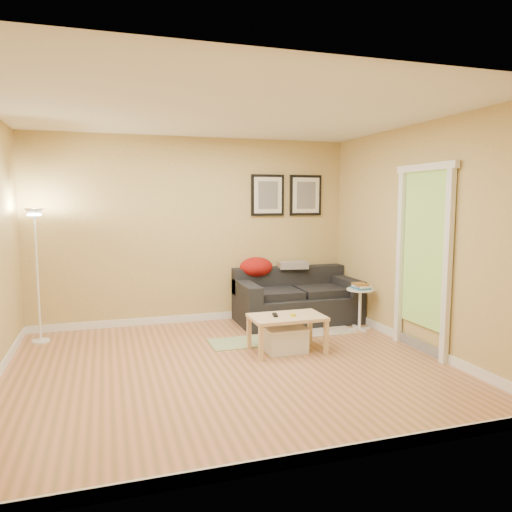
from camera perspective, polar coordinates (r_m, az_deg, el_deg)
name	(u,v)px	position (r m, az deg, el deg)	size (l,w,h in m)	color
floor	(230,366)	(5.17, -3.07, -12.91)	(4.50, 4.50, 0.00)	#C87C56
ceiling	(229,111)	(4.95, -3.27, 16.74)	(4.50, 4.50, 0.00)	white
wall_back	(194,231)	(6.85, -7.30, 2.98)	(4.50, 4.50, 0.00)	tan
wall_front	(309,270)	(3.01, 6.26, -1.62)	(4.50, 4.50, 0.00)	tan
wall_right	(418,238)	(5.87, 18.67, 2.08)	(4.00, 4.00, 0.00)	tan
baseboard_back	(196,318)	(7.03, -7.14, -7.25)	(4.50, 0.02, 0.10)	white
baseboard_front	(306,459)	(3.43, 5.90, -22.76)	(4.50, 0.02, 0.10)	white
baseboard_right	(414,343)	(6.08, 18.15, -9.74)	(0.02, 4.00, 0.10)	white
sofa	(297,296)	(6.90, 4.91, -4.71)	(1.70, 0.90, 0.75)	black
red_throw	(256,267)	(6.94, 0.03, -1.32)	(0.48, 0.36, 0.28)	#A3160F
plaid_throw	(293,265)	(7.11, 4.36, -1.06)	(0.42, 0.26, 0.10)	tan
framed_print_left	(268,195)	(7.08, 1.38, 7.20)	(0.50, 0.04, 0.60)	black
framed_print_right	(306,195)	(7.29, 5.88, 7.15)	(0.50, 0.04, 0.60)	black
area_rug	(302,329)	(6.60, 5.44, -8.55)	(1.25, 0.85, 0.01)	#BDAB96
green_runner	(239,343)	(5.95, -2.03, -10.20)	(0.70, 0.50, 0.01)	#668C4C
coffee_table	(287,334)	(5.60, 3.68, -9.14)	(0.84, 0.51, 0.42)	#E5BE8B
remote_control	(275,315)	(5.53, 2.27, -6.98)	(0.05, 0.16, 0.02)	black
tape_roll	(293,315)	(5.51, 4.38, -6.98)	(0.07, 0.07, 0.03)	yellow
storage_bin	(285,339)	(5.60, 3.50, -9.82)	(0.47, 0.34, 0.29)	white
side_table	(360,309)	(6.63, 12.18, -6.17)	(0.36, 0.36, 0.55)	white
book_stack	(361,286)	(6.57, 12.29, -3.48)	(0.18, 0.24, 0.08)	#2C6386
floor_lamp	(38,279)	(6.39, -24.43, -2.54)	(0.21, 0.21, 1.64)	white
doorway	(422,263)	(5.74, 19.04, -0.78)	(0.12, 1.01, 2.13)	white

